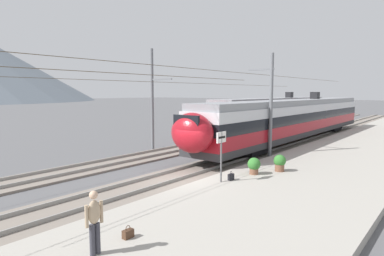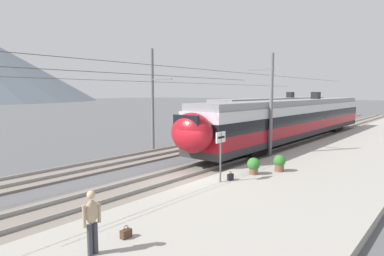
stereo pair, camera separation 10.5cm
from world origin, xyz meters
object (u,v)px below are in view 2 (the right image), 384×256
(catenary_mast_mid, at_px, (269,103))
(catenary_mast_far_side, at_px, (154,98))
(handbag_beside_passenger, at_px, (126,233))
(potted_plant_platform_edge, at_px, (254,165))
(handbag_near_sign, at_px, (230,177))
(train_far_track, at_px, (275,112))
(passenger_walking, at_px, (92,219))
(platform_sign, at_px, (221,145))
(potted_plant_by_shelter, at_px, (279,162))
(train_near_platform, at_px, (296,118))

(catenary_mast_mid, bearing_deg, catenary_mast_far_side, 105.35)
(handbag_beside_passenger, bearing_deg, potted_plant_platform_edge, 5.00)
(catenary_mast_mid, height_order, handbag_near_sign, catenary_mast_mid)
(train_far_track, xyz_separation_m, catenary_mast_far_side, (-17.89, 1.78, 1.84))
(catenary_mast_mid, height_order, passenger_walking, catenary_mast_mid)
(platform_sign, bearing_deg, handbag_near_sign, -18.63)
(catenary_mast_far_side, height_order, potted_plant_platform_edge, catenary_mast_far_side)
(passenger_walking, distance_m, potted_plant_by_shelter, 11.54)
(handbag_near_sign, bearing_deg, catenary_mast_mid, 12.78)
(platform_sign, bearing_deg, catenary_mast_far_side, 61.07)
(catenary_mast_far_side, distance_m, handbag_beside_passenger, 17.10)
(catenary_mast_mid, bearing_deg, train_near_platform, 10.05)
(potted_plant_by_shelter, bearing_deg, passenger_walking, -179.39)
(catenary_mast_far_side, bearing_deg, handbag_near_sign, -115.96)
(train_near_platform, relative_size, passenger_walking, 18.36)
(catenary_mast_mid, xyz_separation_m, catenary_mast_far_side, (-2.37, 8.62, 0.29))
(platform_sign, distance_m, potted_plant_platform_edge, 2.64)
(train_near_platform, relative_size, handbag_beside_passenger, 83.00)
(handbag_near_sign, bearing_deg, passenger_walking, -172.03)
(catenary_mast_mid, bearing_deg, potted_plant_platform_edge, -160.83)
(train_near_platform, xyz_separation_m, handbag_near_sign, (-15.68, -3.15, -1.74))
(platform_sign, bearing_deg, handbag_beside_passenger, -169.19)
(platform_sign, xyz_separation_m, potted_plant_by_shelter, (3.70, -1.25, -1.23))
(train_near_platform, distance_m, platform_sign, 16.52)
(passenger_walking, bearing_deg, handbag_beside_passenger, 4.68)
(handbag_beside_passenger, xyz_separation_m, potted_plant_platform_edge, (8.94, 0.78, 0.36))
(train_near_platform, xyz_separation_m, passenger_walking, (-24.09, -4.32, -0.95))
(passenger_walking, xyz_separation_m, potted_plant_platform_edge, (10.11, 0.88, -0.46))
(handbag_beside_passenger, bearing_deg, passenger_walking, -175.32)
(train_far_track, relative_size, handbag_beside_passenger, 69.59)
(train_far_track, xyz_separation_m, platform_sign, (-23.47, -8.33, -0.16))
(catenary_mast_far_side, distance_m, platform_sign, 11.72)
(handbag_beside_passenger, xyz_separation_m, potted_plant_by_shelter, (10.36, 0.03, 0.37))
(train_far_track, relative_size, catenary_mast_mid, 0.61)
(passenger_walking, height_order, handbag_near_sign, passenger_walking)
(catenary_mast_mid, height_order, catenary_mast_far_side, catenary_mast_far_side)
(platform_sign, distance_m, potted_plant_by_shelter, 4.09)
(train_near_platform, distance_m, handbag_near_sign, 16.09)
(catenary_mast_mid, relative_size, catenary_mast_far_side, 1.00)
(platform_sign, height_order, handbag_near_sign, platform_sign)
(passenger_walking, height_order, potted_plant_platform_edge, passenger_walking)
(catenary_mast_far_side, xyz_separation_m, handbag_beside_passenger, (-12.25, -11.38, -3.59))
(train_far_track, xyz_separation_m, potted_plant_platform_edge, (-21.19, -8.82, -1.40))
(handbag_beside_passenger, bearing_deg, catenary_mast_mid, 10.67)
(catenary_mast_mid, bearing_deg, handbag_near_sign, -167.22)
(catenary_mast_mid, height_order, potted_plant_by_shelter, catenary_mast_mid)
(handbag_near_sign, bearing_deg, catenary_mast_far_side, 64.04)
(catenary_mast_far_side, bearing_deg, train_far_track, -5.68)
(catenary_mast_far_side, bearing_deg, handbag_beside_passenger, -137.11)
(catenary_mast_far_side, height_order, passenger_walking, catenary_mast_far_side)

